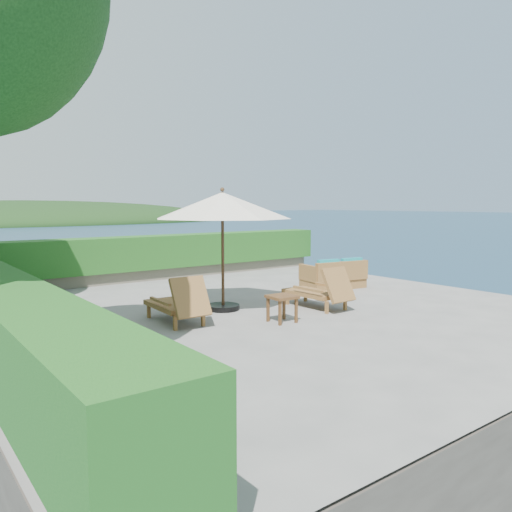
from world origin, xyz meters
TOP-DOWN VIEW (x-y plane):
  - ground at (0.00, 0.00)m, footprint 12.00×12.00m
  - foundation at (0.00, 0.00)m, footprint 12.00×12.00m
  - ocean at (0.00, 0.00)m, footprint 600.00×600.00m
  - offshore_island at (25.00, 140.00)m, footprint 126.00×57.60m
  - planter_wall_far at (0.00, 5.60)m, footprint 12.00×0.60m
  - hedge_far at (0.00, 5.60)m, footprint 12.40×0.90m
  - patio_umbrella at (-0.84, 0.50)m, footprint 3.17×3.17m
  - lounge_left at (-2.23, -0.02)m, footprint 0.81×1.72m
  - lounge_right at (0.98, -0.69)m, footprint 0.79×1.69m
  - side_table at (-0.55, -1.18)m, footprint 0.53×0.53m
  - wicker_loveseat at (3.18, 1.00)m, footprint 1.84×1.13m

SIDE VIEW (x-z plane):
  - offshore_island at x=25.00m, z-range -9.30..3.30m
  - ocean at x=0.00m, z-range -3.00..-3.00m
  - foundation at x=0.00m, z-range -3.05..-0.05m
  - ground at x=0.00m, z-range 0.00..0.00m
  - planter_wall_far at x=0.00m, z-range 0.00..0.36m
  - wicker_loveseat at x=3.18m, z-range -0.09..0.75m
  - lounge_right at x=0.98m, z-range -0.08..0.89m
  - lounge_left at x=-2.23m, z-range -0.08..0.89m
  - side_table at x=-0.55m, z-range 0.17..0.71m
  - hedge_far at x=0.00m, z-range 0.35..1.35m
  - patio_umbrella at x=-0.84m, z-range 0.93..3.62m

